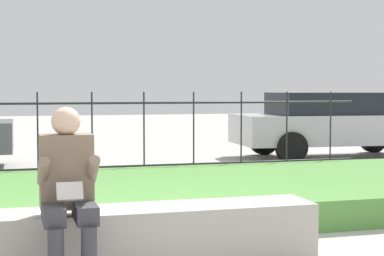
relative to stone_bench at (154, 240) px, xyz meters
name	(u,v)px	position (x,y,z in m)	size (l,w,h in m)	color
stone_bench	(154,240)	(0.00, 0.00, 0.00)	(2.61, 0.51, 0.48)	#ADA89E
person_seated_reader	(68,188)	(-0.69, -0.29, 0.49)	(0.42, 0.73, 1.28)	black
grass_berm	(115,199)	(0.07, 2.33, -0.06)	(10.42, 3.26, 0.31)	#569342
iron_fence	(92,137)	(0.07, 4.39, 0.51)	(8.42, 0.03, 1.37)	#232326
car_parked_right	(334,123)	(5.36, 6.96, 0.50)	(4.25, 2.06, 1.34)	#B7B7BC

